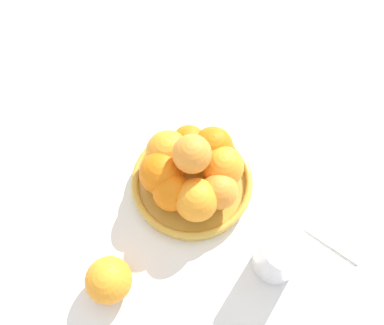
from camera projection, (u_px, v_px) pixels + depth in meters
ground_plane at (192, 185)px, 0.74m from camera, size 4.00×4.00×0.00m
fruit_bowl at (192, 182)px, 0.72m from camera, size 0.23×0.23×0.03m
orange_pile at (191, 168)px, 0.67m from camera, size 0.19×0.19×0.13m
stray_orange at (109, 280)px, 0.61m from camera, size 0.08×0.08×0.08m
drinking_glass at (279, 255)px, 0.62m from camera, size 0.08×0.08×0.11m
napkin_folded at (343, 220)px, 0.70m from camera, size 0.14×0.14×0.01m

